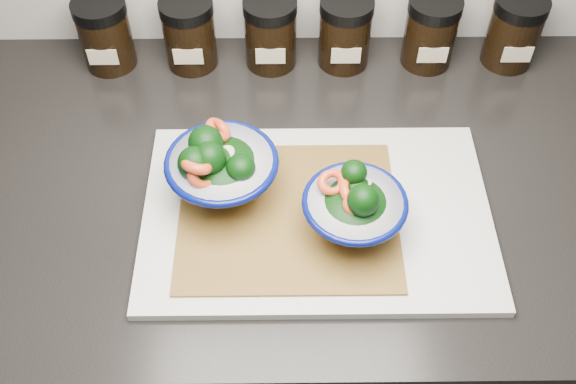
{
  "coord_description": "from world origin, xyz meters",
  "views": [
    {
      "loc": [
        -0.02,
        0.85,
        1.6
      ],
      "look_at": [
        -0.02,
        1.37,
        0.96
      ],
      "focal_mm": 42.0,
      "sensor_mm": 36.0,
      "label": 1
    }
  ],
  "objects_px": {
    "spice_jar_e": "(431,32)",
    "spice_jar_b": "(189,33)",
    "spice_jar_d": "(345,32)",
    "spice_jar_a": "(105,34)",
    "bowl_left": "(221,170)",
    "spice_jar_f": "(514,31)",
    "cutting_board": "(317,214)",
    "bowl_right": "(354,209)",
    "spice_jar_c": "(270,33)"
  },
  "relations": [
    {
      "from": "spice_jar_d",
      "to": "spice_jar_e",
      "type": "distance_m",
      "value": 0.13
    },
    {
      "from": "bowl_left",
      "to": "spice_jar_f",
      "type": "xyz_separation_m",
      "value": [
        0.44,
        0.28,
        -0.01
      ]
    },
    {
      "from": "bowl_left",
      "to": "spice_jar_b",
      "type": "height_order",
      "value": "bowl_left"
    },
    {
      "from": "spice_jar_b",
      "to": "bowl_left",
      "type": "bearing_deg",
      "value": -77.36
    },
    {
      "from": "bowl_right",
      "to": "spice_jar_a",
      "type": "distance_m",
      "value": 0.5
    },
    {
      "from": "spice_jar_e",
      "to": "spice_jar_c",
      "type": "bearing_deg",
      "value": 180.0
    },
    {
      "from": "bowl_left",
      "to": "spice_jar_f",
      "type": "bearing_deg",
      "value": 33.09
    },
    {
      "from": "bowl_right",
      "to": "cutting_board",
      "type": "bearing_deg",
      "value": 144.43
    },
    {
      "from": "bowl_left",
      "to": "bowl_right",
      "type": "relative_size",
      "value": 1.12
    },
    {
      "from": "spice_jar_e",
      "to": "spice_jar_f",
      "type": "distance_m",
      "value": 0.13
    },
    {
      "from": "spice_jar_c",
      "to": "bowl_left",
      "type": "bearing_deg",
      "value": -102.09
    },
    {
      "from": "bowl_right",
      "to": "spice_jar_f",
      "type": "distance_m",
      "value": 0.44
    },
    {
      "from": "bowl_left",
      "to": "spice_jar_a",
      "type": "xyz_separation_m",
      "value": [
        -0.19,
        0.28,
        -0.01
      ]
    },
    {
      "from": "spice_jar_b",
      "to": "spice_jar_f",
      "type": "xyz_separation_m",
      "value": [
        0.5,
        0.0,
        0.0
      ]
    },
    {
      "from": "spice_jar_a",
      "to": "spice_jar_f",
      "type": "relative_size",
      "value": 1.0
    },
    {
      "from": "cutting_board",
      "to": "spice_jar_b",
      "type": "height_order",
      "value": "spice_jar_b"
    },
    {
      "from": "spice_jar_e",
      "to": "bowl_right",
      "type": "bearing_deg",
      "value": -112.52
    },
    {
      "from": "spice_jar_f",
      "to": "spice_jar_d",
      "type": "bearing_deg",
      "value": 180.0
    },
    {
      "from": "spice_jar_d",
      "to": "spice_jar_c",
      "type": "bearing_deg",
      "value": 180.0
    },
    {
      "from": "spice_jar_d",
      "to": "bowl_right",
      "type": "bearing_deg",
      "value": -91.73
    },
    {
      "from": "spice_jar_e",
      "to": "bowl_left",
      "type": "bearing_deg",
      "value": -137.24
    },
    {
      "from": "bowl_left",
      "to": "spice_jar_e",
      "type": "height_order",
      "value": "bowl_left"
    },
    {
      "from": "spice_jar_a",
      "to": "spice_jar_b",
      "type": "xyz_separation_m",
      "value": [
        0.13,
        0.0,
        0.0
      ]
    },
    {
      "from": "spice_jar_a",
      "to": "spice_jar_c",
      "type": "relative_size",
      "value": 1.0
    },
    {
      "from": "spice_jar_b",
      "to": "spice_jar_c",
      "type": "bearing_deg",
      "value": 0.0
    },
    {
      "from": "bowl_right",
      "to": "spice_jar_a",
      "type": "relative_size",
      "value": 1.14
    },
    {
      "from": "cutting_board",
      "to": "spice_jar_a",
      "type": "distance_m",
      "value": 0.45
    },
    {
      "from": "spice_jar_d",
      "to": "spice_jar_a",
      "type": "bearing_deg",
      "value": 180.0
    },
    {
      "from": "bowl_left",
      "to": "spice_jar_b",
      "type": "xyz_separation_m",
      "value": [
        -0.06,
        0.28,
        -0.01
      ]
    },
    {
      "from": "spice_jar_b",
      "to": "spice_jar_c",
      "type": "relative_size",
      "value": 1.0
    },
    {
      "from": "bowl_right",
      "to": "spice_jar_d",
      "type": "distance_m",
      "value": 0.34
    },
    {
      "from": "cutting_board",
      "to": "spice_jar_b",
      "type": "bearing_deg",
      "value": 120.79
    },
    {
      "from": "spice_jar_a",
      "to": "bowl_right",
      "type": "bearing_deg",
      "value": -43.76
    },
    {
      "from": "spice_jar_f",
      "to": "spice_jar_e",
      "type": "bearing_deg",
      "value": 180.0
    },
    {
      "from": "cutting_board",
      "to": "spice_jar_f",
      "type": "bearing_deg",
      "value": 44.89
    },
    {
      "from": "spice_jar_a",
      "to": "spice_jar_e",
      "type": "relative_size",
      "value": 1.0
    },
    {
      "from": "bowl_right",
      "to": "spice_jar_f",
      "type": "bearing_deg",
      "value": 51.69
    },
    {
      "from": "spice_jar_d",
      "to": "spice_jar_f",
      "type": "height_order",
      "value": "same"
    },
    {
      "from": "spice_jar_a",
      "to": "spice_jar_d",
      "type": "distance_m",
      "value": 0.37
    },
    {
      "from": "bowl_left",
      "to": "spice_jar_d",
      "type": "height_order",
      "value": "bowl_left"
    },
    {
      "from": "bowl_left",
      "to": "spice_jar_d",
      "type": "relative_size",
      "value": 1.28
    },
    {
      "from": "cutting_board",
      "to": "spice_jar_b",
      "type": "xyz_separation_m",
      "value": [
        -0.19,
        0.31,
        0.05
      ]
    },
    {
      "from": "cutting_board",
      "to": "spice_jar_a",
      "type": "relative_size",
      "value": 3.98
    },
    {
      "from": "spice_jar_b",
      "to": "spice_jar_e",
      "type": "xyz_separation_m",
      "value": [
        0.37,
        0.0,
        0.0
      ]
    },
    {
      "from": "bowl_right",
      "to": "spice_jar_e",
      "type": "relative_size",
      "value": 1.14
    },
    {
      "from": "bowl_left",
      "to": "bowl_right",
      "type": "height_order",
      "value": "bowl_left"
    },
    {
      "from": "cutting_board",
      "to": "spice_jar_f",
      "type": "relative_size",
      "value": 3.98
    },
    {
      "from": "spice_jar_e",
      "to": "spice_jar_b",
      "type": "bearing_deg",
      "value": 180.0
    },
    {
      "from": "spice_jar_c",
      "to": "spice_jar_b",
      "type": "bearing_deg",
      "value": 180.0
    },
    {
      "from": "spice_jar_d",
      "to": "spice_jar_f",
      "type": "xyz_separation_m",
      "value": [
        0.26,
        0.0,
        0.0
      ]
    }
  ]
}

